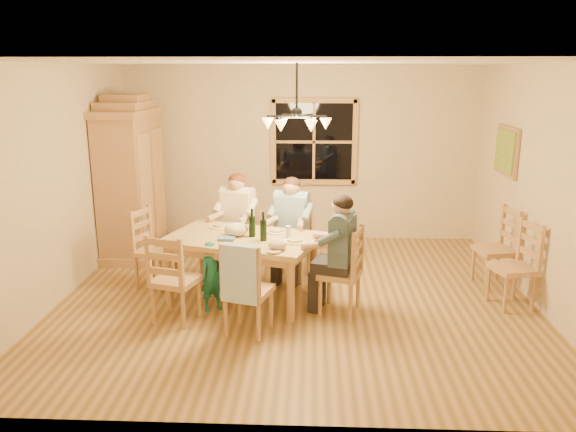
{
  "coord_description": "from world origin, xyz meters",
  "views": [
    {
      "loc": [
        0.17,
        -6.23,
        2.61
      ],
      "look_at": [
        -0.1,
        0.1,
        0.97
      ],
      "focal_mm": 35.0,
      "sensor_mm": 36.0,
      "label": 1
    }
  ],
  "objects_px": {
    "dining_table": "(242,245)",
    "chair_far_right": "(291,256)",
    "wine_bottle_b": "(263,226)",
    "adult_woman": "(237,211)",
    "wine_bottle_a": "(252,223)",
    "chair_spare_front": "(511,281)",
    "chair_spare_back": "(493,262)",
    "chair_far_left": "(238,250)",
    "chair_end_left": "(156,263)",
    "adult_plaid_man": "(291,216)",
    "chandelier": "(297,121)",
    "armoire": "(131,182)",
    "chair_end_right": "(340,286)",
    "adult_slate_man": "(341,240)",
    "child": "(213,276)",
    "chair_near_right": "(249,304)",
    "chair_near_left": "(176,294)"
  },
  "relations": [
    {
      "from": "adult_woman",
      "to": "chair_spare_front",
      "type": "distance_m",
      "value": 3.43
    },
    {
      "from": "chair_far_right",
      "to": "chair_spare_front",
      "type": "relative_size",
      "value": 1.0
    },
    {
      "from": "chair_end_right",
      "to": "adult_plaid_man",
      "type": "xyz_separation_m",
      "value": [
        -0.57,
        1.01,
        0.54
      ]
    },
    {
      "from": "chandelier",
      "to": "wine_bottle_b",
      "type": "distance_m",
      "value": 1.22
    },
    {
      "from": "armoire",
      "to": "chair_end_left",
      "type": "distance_m",
      "value": 1.65
    },
    {
      "from": "adult_woman",
      "to": "chair_spare_back",
      "type": "xyz_separation_m",
      "value": [
        3.25,
        -0.32,
        -0.54
      ]
    },
    {
      "from": "chair_near_right",
      "to": "chair_end_left",
      "type": "height_order",
      "value": "same"
    },
    {
      "from": "chair_near_right",
      "to": "adult_slate_man",
      "type": "relative_size",
      "value": 1.13
    },
    {
      "from": "chair_far_right",
      "to": "adult_woman",
      "type": "xyz_separation_m",
      "value": [
        -0.72,
        0.22,
        0.54
      ]
    },
    {
      "from": "chair_end_right",
      "to": "chair_spare_back",
      "type": "relative_size",
      "value": 1.0
    },
    {
      "from": "adult_woman",
      "to": "chair_spare_front",
      "type": "xyz_separation_m",
      "value": [
        3.25,
        -0.98,
        -0.54
      ]
    },
    {
      "from": "chair_end_right",
      "to": "chair_spare_front",
      "type": "height_order",
      "value": "same"
    },
    {
      "from": "dining_table",
      "to": "chair_end_left",
      "type": "height_order",
      "value": "chair_end_left"
    },
    {
      "from": "adult_slate_man",
      "to": "chair_spare_front",
      "type": "relative_size",
      "value": 0.88
    },
    {
      "from": "adult_plaid_man",
      "to": "wine_bottle_a",
      "type": "bearing_deg",
      "value": 74.15
    },
    {
      "from": "dining_table",
      "to": "chair_near_left",
      "type": "relative_size",
      "value": 1.94
    },
    {
      "from": "chair_far_left",
      "to": "adult_woman",
      "type": "bearing_deg",
      "value": 107.08
    },
    {
      "from": "armoire",
      "to": "adult_plaid_man",
      "type": "distance_m",
      "value": 2.55
    },
    {
      "from": "chair_far_left",
      "to": "chair_end_right",
      "type": "bearing_deg",
      "value": 153.43
    },
    {
      "from": "armoire",
      "to": "chair_spare_front",
      "type": "xyz_separation_m",
      "value": [
        4.87,
        -1.74,
        -0.75
      ]
    },
    {
      "from": "dining_table",
      "to": "wine_bottle_b",
      "type": "height_order",
      "value": "wine_bottle_b"
    },
    {
      "from": "adult_slate_man",
      "to": "child",
      "type": "distance_m",
      "value": 1.48
    },
    {
      "from": "chandelier",
      "to": "child",
      "type": "relative_size",
      "value": 0.97
    },
    {
      "from": "wine_bottle_a",
      "to": "chair_spare_front",
      "type": "bearing_deg",
      "value": -1.92
    },
    {
      "from": "chair_end_right",
      "to": "adult_woman",
      "type": "height_order",
      "value": "adult_woman"
    },
    {
      "from": "chair_end_right",
      "to": "chair_near_left",
      "type": "bearing_deg",
      "value": 116.57
    },
    {
      "from": "wine_bottle_a",
      "to": "chair_spare_back",
      "type": "distance_m",
      "value": 3.07
    },
    {
      "from": "chair_far_right",
      "to": "wine_bottle_a",
      "type": "xyz_separation_m",
      "value": [
        -0.43,
        -0.66,
        0.62
      ]
    },
    {
      "from": "chair_near_right",
      "to": "child",
      "type": "distance_m",
      "value": 0.71
    },
    {
      "from": "adult_plaid_man",
      "to": "wine_bottle_b",
      "type": "bearing_deg",
      "value": 87.69
    },
    {
      "from": "dining_table",
      "to": "adult_woman",
      "type": "distance_m",
      "value": 0.92
    },
    {
      "from": "chair_far_right",
      "to": "child",
      "type": "relative_size",
      "value": 1.25
    },
    {
      "from": "chair_end_left",
      "to": "dining_table",
      "type": "bearing_deg",
      "value": 90.0
    },
    {
      "from": "chandelier",
      "to": "chair_end_left",
      "type": "height_order",
      "value": "chandelier"
    },
    {
      "from": "chair_far_right",
      "to": "adult_woman",
      "type": "bearing_deg",
      "value": 0.0
    },
    {
      "from": "chair_far_left",
      "to": "wine_bottle_a",
      "type": "bearing_deg",
      "value": 125.24
    },
    {
      "from": "child",
      "to": "adult_slate_man",
      "type": "bearing_deg",
      "value": -35.25
    },
    {
      "from": "chair_far_right",
      "to": "chair_near_right",
      "type": "relative_size",
      "value": 1.0
    },
    {
      "from": "chair_end_left",
      "to": "adult_plaid_man",
      "type": "distance_m",
      "value": 1.78
    },
    {
      "from": "chandelier",
      "to": "chair_far_left",
      "type": "height_order",
      "value": "chandelier"
    },
    {
      "from": "chair_spare_back",
      "to": "chair_far_left",
      "type": "bearing_deg",
      "value": 73.5
    },
    {
      "from": "chair_far_right",
      "to": "adult_slate_man",
      "type": "height_order",
      "value": "adult_slate_man"
    },
    {
      "from": "chandelier",
      "to": "chair_far_right",
      "type": "xyz_separation_m",
      "value": [
        -0.08,
        0.62,
        -1.77
      ]
    },
    {
      "from": "armoire",
      "to": "chair_end_right",
      "type": "height_order",
      "value": "armoire"
    },
    {
      "from": "dining_table",
      "to": "chair_far_left",
      "type": "relative_size",
      "value": 1.94
    },
    {
      "from": "armoire",
      "to": "wine_bottle_b",
      "type": "distance_m",
      "value": 2.73
    },
    {
      "from": "dining_table",
      "to": "chair_far_right",
      "type": "distance_m",
      "value": 0.93
    },
    {
      "from": "chair_far_left",
      "to": "chair_spare_back",
      "type": "height_order",
      "value": "same"
    },
    {
      "from": "armoire",
      "to": "chair_spare_back",
      "type": "distance_m",
      "value": 5.05
    },
    {
      "from": "chandelier",
      "to": "adult_plaid_man",
      "type": "distance_m",
      "value": 1.38
    }
  ]
}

